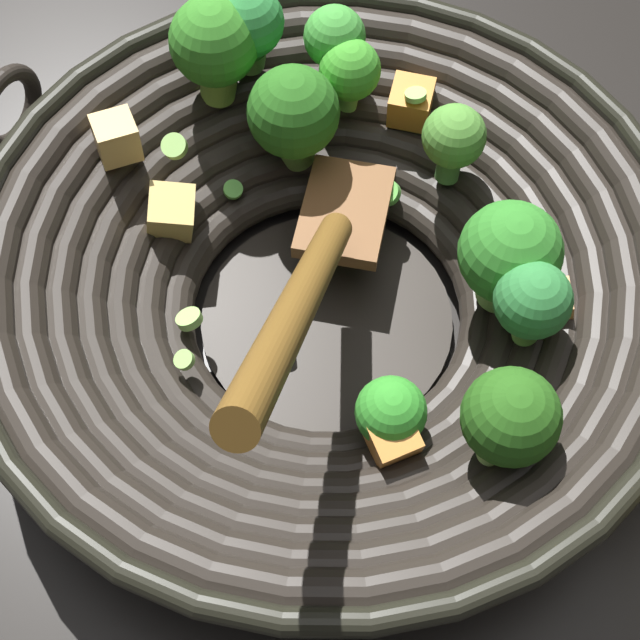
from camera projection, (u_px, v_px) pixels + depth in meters
name	position (u px, v px, depth m)	size (l,w,h in m)	color
ground_plane	(327.00, 326.00, 0.59)	(4.00, 4.00, 0.00)	black
wok	(330.00, 272.00, 0.54)	(0.40, 0.44, 0.22)	black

